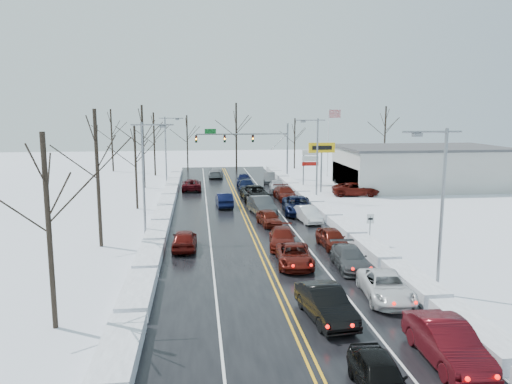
{
  "coord_description": "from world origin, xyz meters",
  "views": [
    {
      "loc": [
        -4.33,
        -42.6,
        9.95
      ],
      "look_at": [
        0.89,
        1.94,
        2.5
      ],
      "focal_mm": 35.0,
      "sensor_mm": 36.0,
      "label": 1
    }
  ],
  "objects": [
    {
      "name": "queued_car_1",
      "position": [
        1.61,
        -20.52,
        0.0
      ],
      "size": [
        2.21,
        4.94,
        1.58
      ],
      "primitive_type": "imported",
      "rotation": [
        0.0,
        0.0,
        0.12
      ],
      "color": "black",
      "rests_on": "ground"
    },
    {
      "name": "queued_car_17",
      "position": [
        5.34,
        24.12,
        0.0
      ],
      "size": [
        2.12,
        4.55,
        1.44
      ],
      "primitive_type": "imported",
      "rotation": [
        0.0,
        0.0,
        -0.14
      ],
      "color": "#46484B",
      "rests_on": "ground"
    },
    {
      "name": "oncoming_car_1",
      "position": [
        -5.14,
        19.14,
        0.0
      ],
      "size": [
        2.36,
        5.12,
        1.42
      ],
      "primitive_type": "imported",
      "rotation": [
        0.0,
        0.0,
        3.14
      ],
      "color": "#47090F",
      "rests_on": "ground"
    },
    {
      "name": "queued_car_7",
      "position": [
        1.56,
        17.55,
        0.0
      ],
      "size": [
        2.11,
        5.01,
        1.44
      ],
      "primitive_type": "imported",
      "rotation": [
        0.0,
        0.0,
        -0.02
      ],
      "color": "black",
      "rests_on": "ground"
    },
    {
      "name": "streetlight_nw",
      "position": [
        -8.3,
        24.0,
        5.31
      ],
      "size": [
        3.2,
        0.25,
        9.0
      ],
      "color": "slate",
      "rests_on": "ground"
    },
    {
      "name": "tree_far_d",
      "position": [
        12.0,
        40.5,
        5.94
      ],
      "size": [
        3.4,
        3.4,
        8.5
      ],
      "color": "#2D231C",
      "rests_on": "ground"
    },
    {
      "name": "queued_car_12",
      "position": [
        5.28,
        -8.26,
        0.0
      ],
      "size": [
        1.86,
        4.18,
        1.4
      ],
      "primitive_type": "imported",
      "rotation": [
        0.0,
        0.0,
        0.05
      ],
      "color": "#4A1109",
      "rests_on": "ground"
    },
    {
      "name": "queued_car_6",
      "position": [
        1.86,
        10.94,
        0.0
      ],
      "size": [
        2.93,
        6.08,
        1.67
      ],
      "primitive_type": "imported",
      "rotation": [
        0.0,
        0.0,
        0.03
      ],
      "color": "black",
      "rests_on": "ground"
    },
    {
      "name": "tree_far_a",
      "position": [
        -18.0,
        40.0,
        6.99
      ],
      "size": [
        4.0,
        4.0,
        10.0
      ],
      "color": "#2D231C",
      "rests_on": "ground"
    },
    {
      "name": "snow_bank_right",
      "position": [
        7.6,
        2.0,
        0.0
      ],
      "size": [
        1.59,
        72.0,
        0.77
      ],
      "primitive_type": "cube",
      "color": "white",
      "rests_on": "ground"
    },
    {
      "name": "oncoming_car_3",
      "position": [
        -5.39,
        -7.49,
        0.0
      ],
      "size": [
        1.82,
        4.32,
        1.46
      ],
      "primitive_type": "imported",
      "rotation": [
        0.0,
        0.0,
        3.12
      ],
      "color": "#540E0B",
      "rests_on": "ground"
    },
    {
      "name": "queued_car_11",
      "position": [
        5.1,
        -13.15,
        0.0
      ],
      "size": [
        2.13,
        4.77,
        1.36
      ],
      "primitive_type": "imported",
      "rotation": [
        0.0,
        0.0,
        -0.05
      ],
      "color": "#3F4244",
      "rests_on": "ground"
    },
    {
      "name": "tree_left_c",
      "position": [
        -10.5,
        8.0,
        5.94
      ],
      "size": [
        3.4,
        3.4,
        8.5
      ],
      "color": "#2D231C",
      "rests_on": "ground"
    },
    {
      "name": "queued_car_16",
      "position": [
        5.15,
        16.27,
        0.0
      ],
      "size": [
        2.28,
        4.76,
        1.57
      ],
      "primitive_type": "imported",
      "rotation": [
        0.0,
        0.0,
        -0.1
      ],
      "color": "#A4A6AC",
      "rests_on": "ground"
    },
    {
      "name": "snow_bank_left",
      "position": [
        -7.6,
        2.0,
        0.0
      ],
      "size": [
        1.59,
        72.0,
        0.77
      ],
      "primitive_type": "cube",
      "color": "white",
      "rests_on": "ground"
    },
    {
      "name": "tree_far_e",
      "position": [
        28.0,
        41.0,
        7.33
      ],
      "size": [
        4.2,
        4.2,
        10.5
      ],
      "color": "#2D231C",
      "rests_on": "ground"
    },
    {
      "name": "queued_car_14",
      "position": [
        5.16,
        3.73,
        0.0
      ],
      "size": [
        3.26,
        6.13,
        1.64
      ],
      "primitive_type": "imported",
      "rotation": [
        0.0,
        0.0,
        -0.09
      ],
      "color": "black",
      "rests_on": "ground"
    },
    {
      "name": "streetlight_ne",
      "position": [
        8.3,
        10.0,
        5.31
      ],
      "size": [
        3.2,
        0.25,
        9.0
      ],
      "color": "slate",
      "rests_on": "ground"
    },
    {
      "name": "speed_limit_sign",
      "position": [
        8.2,
        -8.0,
        1.63
      ],
      "size": [
        0.55,
        0.09,
        2.35
      ],
      "color": "slate",
      "rests_on": "ground"
    },
    {
      "name": "tires_plus_sign",
      "position": [
        10.5,
        15.99,
        4.99
      ],
      "size": [
        3.2,
        0.34,
        6.0
      ],
      "color": "slate",
      "rests_on": "ground"
    },
    {
      "name": "queued_car_15",
      "position": [
        5.24,
        11.17,
        0.0
      ],
      "size": [
        2.34,
        5.18,
        1.47
      ],
      "primitive_type": "imported",
      "rotation": [
        0.0,
        0.0,
        0.05
      ],
      "color": "#460F09",
      "rests_on": "ground"
    },
    {
      "name": "queued_car_10",
      "position": [
        5.44,
        -18.36,
        0.0
      ],
      "size": [
        2.77,
        5.16,
        1.38
      ],
      "primitive_type": "imported",
      "rotation": [
        0.0,
        0.0,
        -0.1
      ],
      "color": "silver",
      "rests_on": "ground"
    },
    {
      "name": "oncoming_car_2",
      "position": [
        -1.7,
        30.41,
        0.0
      ],
      "size": [
        2.48,
        5.3,
        1.5
      ],
      "primitive_type": "imported",
      "rotation": [
        0.0,
        0.0,
        3.06
      ],
      "color": "gray",
      "rests_on": "ground"
    },
    {
      "name": "traffic_signal_mast",
      "position": [
        3.45,
        27.99,
        5.48
      ],
      "size": [
        13.28,
        0.39,
        8.0
      ],
      "color": "slate",
      "rests_on": "ground"
    },
    {
      "name": "queued_car_8",
      "position": [
        1.7,
        22.75,
        0.0
      ],
      "size": [
        2.39,
        4.77,
        1.56
      ],
      "primitive_type": "imported",
      "rotation": [
        0.0,
        0.0,
        -0.12
      ],
      "color": "black",
      "rests_on": "ground"
    },
    {
      "name": "streetlight_se",
      "position": [
        8.3,
        -18.0,
        5.31
      ],
      "size": [
        3.2,
        0.25,
        9.0
      ],
      "color": "slate",
      "rests_on": "ground"
    },
    {
      "name": "queued_car_13",
      "position": [
        5.34,
        0.15,
        0.0
      ],
      "size": [
        2.05,
        4.43,
        1.41
      ],
      "primitive_type": "imported",
      "rotation": [
        0.0,
        0.0,
        0.14
      ],
      "color": "white",
      "rests_on": "ground"
    },
    {
      "name": "tree_left_a",
      "position": [
        -11.0,
        -20.0,
        6.29
      ],
      "size": [
        3.6,
        3.6,
        9.0
      ],
      "color": "#2D231C",
      "rests_on": "ground"
    },
    {
      "name": "parked_car_0",
      "position": [
        13.88,
        12.96,
        0.0
      ],
      "size": [
        5.74,
        3.16,
        1.52
      ],
      "primitive_type": "imported",
      "rotation": [
        0.0,
        0.0,
        1.45
      ],
      "color": "#4A0E09",
      "rests_on": "ground"
    },
    {
      "name": "parked_car_1",
      "position": [
        17.03,
        16.46,
        0.0
      ],
      "size": [
        1.99,
        4.6,
        1.32
      ],
      "primitive_type": "imported",
      "rotation": [
        0.0,
        0.0,
        -0.03
      ],
      "color": "black",
      "rests_on": "ground"
    },
    {
      "name": "tree_left_b",
      "position": [
        -11.5,
        -6.0,
        6.99
      ],
      "size": [
        4.0,
        4.0,
        10.0
      ],
      "color": "#2D231C",
      "rests_on": "ground"
    },
    {
      "name": "ground",
      "position": [
        0.0,
        0.0,
        0.0
      ],
      "size": [
        160.0,
        160.0,
        0.0
      ],
      "primitive_type": "plane",
      "color": "silver",
      "rests_on": "ground"
    },
    {
      "name": "used_vehicles_sign",
      "position": [
        10.5,
        22.0,
        3.32
      ],
      "size": [
        2.2,
        0.22,
        4.65
      ],
      "color": "slate",
      "rests_on": "ground"
    },
    {
      "name": "queued_car_3",
      "position": [
        1.7,
        -7.67,
        0.0
      ],
      "size": [
        2.51,
        4.88,
        1.35
      ],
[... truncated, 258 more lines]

